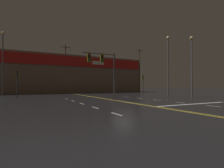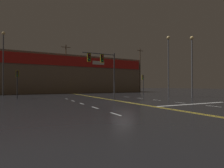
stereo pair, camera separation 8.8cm
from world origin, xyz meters
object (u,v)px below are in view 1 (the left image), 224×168
(traffic_signal_corner_northeast, at_px, (143,80))
(streetlight_median_approach, at_px, (168,58))
(traffic_signal_median, at_px, (102,63))
(streetlight_near_left, at_px, (3,56))
(traffic_signal_corner_northwest, at_px, (17,78))
(streetlight_near_right, at_px, (192,58))

(traffic_signal_corner_northeast, height_order, streetlight_median_approach, streetlight_median_approach)
(traffic_signal_median, distance_m, streetlight_near_left, 21.79)
(traffic_signal_corner_northwest, bearing_deg, streetlight_median_approach, -12.76)
(traffic_signal_median, xyz_separation_m, traffic_signal_corner_northwest, (-9.06, 8.75, -1.49))
(traffic_signal_corner_northwest, height_order, streetlight_near_right, streetlight_near_right)
(streetlight_near_left, distance_m, streetlight_median_approach, 29.46)
(traffic_signal_corner_northeast, distance_m, traffic_signal_corner_northwest, 21.65)
(traffic_signal_corner_northwest, xyz_separation_m, streetlight_near_left, (-2.60, 9.45, 4.29))
(traffic_signal_median, bearing_deg, streetlight_median_approach, 14.34)
(traffic_signal_corner_northeast, distance_m, streetlight_median_approach, 6.66)
(streetlight_near_right, bearing_deg, streetlight_near_left, 145.73)
(traffic_signal_corner_northeast, height_order, traffic_signal_corner_northwest, traffic_signal_corner_northwest)
(streetlight_near_right, relative_size, streetlight_median_approach, 0.92)
(traffic_signal_corner_northeast, xyz_separation_m, streetlight_median_approach, (1.30, -5.44, 3.61))
(streetlight_near_right, height_order, streetlight_median_approach, streetlight_median_approach)
(traffic_signal_corner_northwest, relative_size, streetlight_near_right, 0.41)
(traffic_signal_median, relative_size, streetlight_near_left, 0.50)
(traffic_signal_corner_northeast, height_order, streetlight_near_left, streetlight_near_left)
(streetlight_median_approach, bearing_deg, streetlight_near_right, -70.33)
(streetlight_near_left, bearing_deg, streetlight_median_approach, -29.82)
(traffic_signal_median, relative_size, traffic_signal_corner_northwest, 1.46)
(traffic_signal_corner_northwest, height_order, streetlight_near_left, streetlight_near_left)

